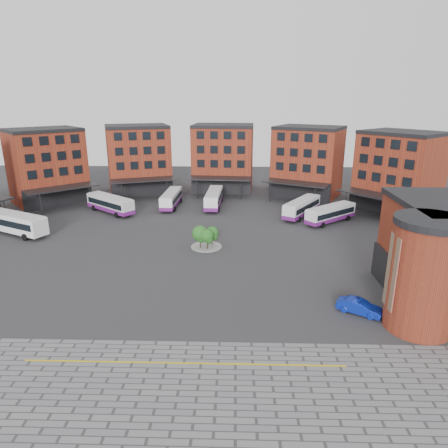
{
  "coord_description": "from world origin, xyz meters",
  "views": [
    {
      "loc": [
        6.02,
        -41.04,
        20.56
      ],
      "look_at": [
        4.56,
        10.33,
        4.0
      ],
      "focal_mm": 32.0,
      "sensor_mm": 36.0,
      "label": 1
    }
  ],
  "objects_px": {
    "bus_d": "(214,198)",
    "bus_a": "(15,222)",
    "bus_f": "(331,214)",
    "tree_island": "(206,236)",
    "bus_e": "(302,207)",
    "bus_b": "(110,204)",
    "bus_c": "(171,199)",
    "blue_car": "(359,307)"
  },
  "relations": [
    {
      "from": "bus_b",
      "to": "bus_f",
      "type": "distance_m",
      "value": 39.36
    },
    {
      "from": "blue_car",
      "to": "bus_c",
      "type": "bearing_deg",
      "value": 62.45
    },
    {
      "from": "bus_d",
      "to": "blue_car",
      "type": "height_order",
      "value": "bus_d"
    },
    {
      "from": "bus_b",
      "to": "bus_d",
      "type": "xyz_separation_m",
      "value": [
        18.78,
        4.62,
        -0.01
      ]
    },
    {
      "from": "bus_d",
      "to": "blue_car",
      "type": "xyz_separation_m",
      "value": [
        16.46,
        -39.35,
        -0.99
      ]
    },
    {
      "from": "bus_c",
      "to": "bus_d",
      "type": "height_order",
      "value": "bus_d"
    },
    {
      "from": "bus_c",
      "to": "bus_d",
      "type": "distance_m",
      "value": 8.22
    },
    {
      "from": "bus_a",
      "to": "blue_car",
      "type": "xyz_separation_m",
      "value": [
        46.36,
        -22.44,
        -1.27
      ]
    },
    {
      "from": "bus_a",
      "to": "bus_d",
      "type": "height_order",
      "value": "bus_a"
    },
    {
      "from": "bus_c",
      "to": "bus_e",
      "type": "xyz_separation_m",
      "value": [
        24.2,
        -5.71,
        0.04
      ]
    },
    {
      "from": "bus_b",
      "to": "bus_c",
      "type": "bearing_deg",
      "value": -28.39
    },
    {
      "from": "bus_e",
      "to": "bus_f",
      "type": "relative_size",
      "value": 1.09
    },
    {
      "from": "bus_d",
      "to": "blue_car",
      "type": "distance_m",
      "value": 42.66
    },
    {
      "from": "bus_e",
      "to": "bus_c",
      "type": "bearing_deg",
      "value": -160.31
    },
    {
      "from": "bus_a",
      "to": "bus_e",
      "type": "distance_m",
      "value": 47.2
    },
    {
      "from": "blue_car",
      "to": "bus_d",
      "type": "bearing_deg",
      "value": 52.97
    },
    {
      "from": "bus_d",
      "to": "bus_e",
      "type": "xyz_separation_m",
      "value": [
        15.99,
        -5.84,
        -0.05
      ]
    },
    {
      "from": "bus_c",
      "to": "bus_f",
      "type": "xyz_separation_m",
      "value": [
        28.49,
        -9.38,
        -0.03
      ]
    },
    {
      "from": "bus_e",
      "to": "blue_car",
      "type": "relative_size",
      "value": 2.41
    },
    {
      "from": "bus_a",
      "to": "tree_island",
      "type": "bearing_deg",
      "value": -73.52
    },
    {
      "from": "blue_car",
      "to": "tree_island",
      "type": "bearing_deg",
      "value": 73.78
    },
    {
      "from": "bus_a",
      "to": "bus_d",
      "type": "relative_size",
      "value": 1.05
    },
    {
      "from": "bus_e",
      "to": "blue_car",
      "type": "distance_m",
      "value": 33.52
    },
    {
      "from": "bus_e",
      "to": "bus_f",
      "type": "height_order",
      "value": "bus_e"
    },
    {
      "from": "tree_island",
      "to": "bus_d",
      "type": "bearing_deg",
      "value": 90.02
    },
    {
      "from": "bus_c",
      "to": "blue_car",
      "type": "relative_size",
      "value": 2.47
    },
    {
      "from": "tree_island",
      "to": "blue_car",
      "type": "xyz_separation_m",
      "value": [
        16.45,
        -17.33,
        -1.14
      ]
    },
    {
      "from": "bus_b",
      "to": "blue_car",
      "type": "distance_m",
      "value": 49.48
    },
    {
      "from": "bus_f",
      "to": "blue_car",
      "type": "relative_size",
      "value": 2.22
    },
    {
      "from": "bus_e",
      "to": "blue_car",
      "type": "height_order",
      "value": "bus_e"
    },
    {
      "from": "bus_d",
      "to": "blue_car",
      "type": "bearing_deg",
      "value": -64.39
    },
    {
      "from": "bus_d",
      "to": "bus_f",
      "type": "relative_size",
      "value": 1.17
    },
    {
      "from": "bus_d",
      "to": "bus_a",
      "type": "bearing_deg",
      "value": -147.61
    },
    {
      "from": "bus_c",
      "to": "bus_f",
      "type": "relative_size",
      "value": 1.11
    },
    {
      "from": "tree_island",
      "to": "bus_e",
      "type": "xyz_separation_m",
      "value": [
        15.98,
        16.17,
        -0.2
      ]
    },
    {
      "from": "bus_f",
      "to": "bus_d",
      "type": "bearing_deg",
      "value": -153.92
    },
    {
      "from": "bus_e",
      "to": "bus_d",
      "type": "bearing_deg",
      "value": -167.1
    },
    {
      "from": "bus_a",
      "to": "bus_f",
      "type": "bearing_deg",
      "value": -55.43
    },
    {
      "from": "bus_f",
      "to": "blue_car",
      "type": "height_order",
      "value": "bus_f"
    },
    {
      "from": "bus_b",
      "to": "bus_f",
      "type": "xyz_separation_m",
      "value": [
        39.05,
        -4.89,
        -0.12
      ]
    },
    {
      "from": "tree_island",
      "to": "bus_d",
      "type": "height_order",
      "value": "tree_island"
    },
    {
      "from": "tree_island",
      "to": "bus_c",
      "type": "relative_size",
      "value": 0.41
    }
  ]
}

